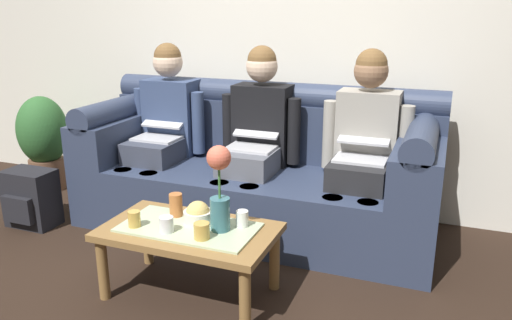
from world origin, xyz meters
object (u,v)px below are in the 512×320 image
cup_near_right (176,205)px  cup_far_center (166,224)px  snack_bowl (198,214)px  flower_vase (219,186)px  potted_plant (44,139)px  coffee_table (189,237)px  cup_near_left (242,219)px  cup_far_left (202,231)px  backpack_left (31,199)px  person_middle (257,132)px  couch (257,174)px  person_right (364,142)px  cup_far_right (134,219)px  person_left (164,124)px

cup_near_right → cup_far_center: bearing=-73.6°
snack_bowl → cup_far_center: size_ratio=1.92×
flower_vase → cup_near_right: flower_vase is taller
cup_far_center → potted_plant: bearing=148.7°
coffee_table → snack_bowl: 0.12m
snack_bowl → cup_near_left: 0.24m
cup_far_left → backpack_left: cup_far_left is taller
flower_vase → backpack_left: size_ratio=1.10×
coffee_table → flower_vase: size_ratio=2.03×
person_middle → potted_plant: 1.90m
person_middle → potted_plant: (-1.89, 0.04, -0.23)m
couch → backpack_left: couch is taller
person_right → cup_near_right: bearing=-134.1°
couch → cup_far_right: (-0.26, -1.07, 0.06)m
cup_near_right → cup_far_left: 0.33m
person_left → coffee_table: person_left is taller
cup_near_left → cup_far_center: (-0.32, -0.20, -0.00)m
person_right → cup_near_right: (-0.84, -0.87, -0.21)m
couch → person_middle: bearing=-90.0°
cup_far_right → cup_near_left: bearing=21.6°
cup_far_center → coffee_table: bearing=54.2°
person_middle → snack_bowl: bearing=-88.7°
person_middle → snack_bowl: size_ratio=8.09×
cup_near_left → coffee_table: bearing=-158.3°
person_left → flower_vase: (0.88, -0.94, -0.04)m
person_left → person_middle: size_ratio=1.00×
couch → person_right: person_right is taller
potted_plant → person_middle: bearing=-1.3°
coffee_table → flower_vase: bearing=7.4°
flower_vase → cup_far_left: size_ratio=5.47×
coffee_table → cup_near_left: 0.29m
person_left → coffee_table: size_ratio=1.37×
snack_bowl → cup_far_left: bearing=-57.3°
person_middle → flower_vase: 0.96m
person_right → coffee_table: 1.24m
backpack_left → couch: bearing=22.2°
flower_vase → cup_near_right: bearing=165.5°
potted_plant → coffee_table: bearing=-28.1°
couch → cup_near_right: 0.88m
cup_far_center → cup_far_right: (-0.19, -0.00, 0.00)m
cup_far_left → person_right: bearing=61.4°
snack_bowl → potted_plant: (-1.91, 0.94, 0.00)m
couch → cup_near_right: size_ratio=19.18×
person_left → person_right: 1.42m
person_left → backpack_left: 1.04m
cup_far_left → snack_bowl: bearing=122.7°
couch → coffee_table: bearing=-90.0°
cup_near_left → cup_near_right: (-0.38, -0.00, 0.02)m
flower_vase → cup_far_right: flower_vase is taller
flower_vase → cup_near_left: 0.22m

